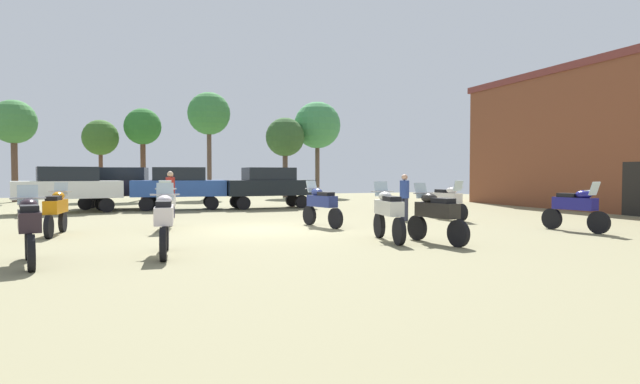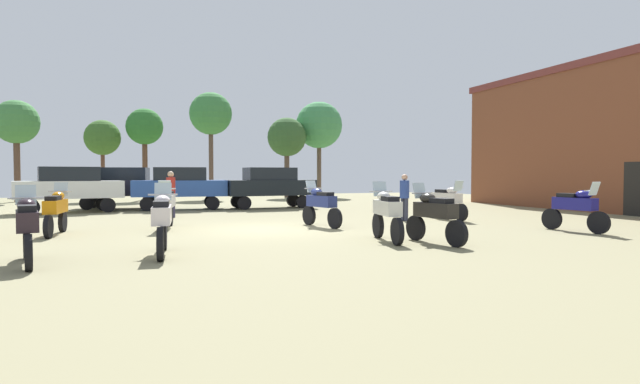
% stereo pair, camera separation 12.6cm
% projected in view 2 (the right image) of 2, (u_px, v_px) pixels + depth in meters
% --- Properties ---
extents(ground_plane, '(44.00, 52.00, 0.02)m').
position_uv_depth(ground_plane, '(268.00, 230.00, 15.75)').
color(ground_plane, '#817B59').
extents(motorcycle_2, '(0.71, 2.08, 1.48)m').
position_uv_depth(motorcycle_2, '(27.00, 226.00, 9.61)').
color(motorcycle_2, black).
rests_on(motorcycle_2, ground).
extents(motorcycle_3, '(0.67, 2.29, 1.51)m').
position_uv_depth(motorcycle_3, '(167.00, 205.00, 15.93)').
color(motorcycle_3, black).
rests_on(motorcycle_3, ground).
extents(motorcycle_5, '(0.62, 2.24, 1.47)m').
position_uv_depth(motorcycle_5, '(447.00, 200.00, 19.09)').
color(motorcycle_5, black).
rests_on(motorcycle_5, ground).
extents(motorcycle_6, '(0.64, 2.14, 1.50)m').
position_uv_depth(motorcycle_6, '(387.00, 212.00, 12.94)').
color(motorcycle_6, black).
rests_on(motorcycle_6, ground).
extents(motorcycle_7, '(0.71, 2.10, 1.48)m').
position_uv_depth(motorcycle_7, '(575.00, 207.00, 15.07)').
color(motorcycle_7, black).
rests_on(motorcycle_7, ground).
extents(motorcycle_8, '(0.62, 2.17, 1.45)m').
position_uv_depth(motorcycle_8, '(56.00, 209.00, 14.26)').
color(motorcycle_8, black).
rests_on(motorcycle_8, ground).
extents(motorcycle_9, '(0.77, 2.06, 1.48)m').
position_uv_depth(motorcycle_9, '(321.00, 204.00, 16.46)').
color(motorcycle_9, black).
rests_on(motorcycle_9, ground).
extents(motorcycle_10, '(0.68, 2.08, 1.47)m').
position_uv_depth(motorcycle_10, '(434.00, 214.00, 12.53)').
color(motorcycle_10, black).
rests_on(motorcycle_10, ground).
extents(motorcycle_11, '(0.62, 2.19, 1.50)m').
position_uv_depth(motorcycle_11, '(162.00, 220.00, 10.75)').
color(motorcycle_11, black).
rests_on(motorcycle_11, ground).
extents(car_1, '(4.51, 2.39, 2.00)m').
position_uv_depth(car_1, '(122.00, 185.00, 25.03)').
color(car_1, black).
rests_on(car_1, ground).
extents(car_2, '(4.57, 2.62, 2.00)m').
position_uv_depth(car_2, '(69.00, 186.00, 22.41)').
color(car_2, black).
rests_on(car_2, ground).
extents(car_3, '(4.39, 2.04, 2.00)m').
position_uv_depth(car_3, '(270.00, 184.00, 25.37)').
color(car_3, black).
rests_on(car_3, ground).
extents(car_4, '(4.40, 2.06, 2.00)m').
position_uv_depth(car_4, '(180.00, 185.00, 24.38)').
color(car_4, black).
rests_on(car_4, ground).
extents(person_2, '(0.41, 0.41, 1.80)m').
position_uv_depth(person_2, '(171.00, 190.00, 19.87)').
color(person_2, '#322F4A').
rests_on(person_2, ground).
extents(person_3, '(0.45, 0.45, 1.68)m').
position_uv_depth(person_3, '(404.00, 194.00, 18.57)').
color(person_3, '#303245').
rests_on(person_3, ground).
extents(tree_1, '(2.79, 2.79, 5.74)m').
position_uv_depth(tree_1, '(287.00, 138.00, 37.06)').
color(tree_1, '#4F3D32').
rests_on(tree_1, ground).
extents(tree_2, '(2.62, 2.62, 6.12)m').
position_uv_depth(tree_2, '(16.00, 123.00, 30.91)').
color(tree_2, brown).
rests_on(tree_2, ground).
extents(tree_4, '(2.96, 2.96, 7.38)m').
position_uv_depth(tree_4, '(211.00, 115.00, 35.93)').
color(tree_4, brown).
rests_on(tree_4, ground).
extents(tree_6, '(2.34, 2.34, 5.91)m').
position_uv_depth(tree_6, '(145.00, 128.00, 33.24)').
color(tree_6, brown).
rests_on(tree_6, ground).
extents(tree_7, '(2.22, 2.22, 5.10)m').
position_uv_depth(tree_7, '(102.00, 138.00, 32.52)').
color(tree_7, brown).
rests_on(tree_7, ground).
extents(tree_8, '(3.48, 3.48, 7.09)m').
position_uv_depth(tree_8, '(319.00, 126.00, 38.56)').
color(tree_8, brown).
rests_on(tree_8, ground).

